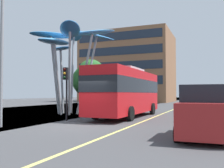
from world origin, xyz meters
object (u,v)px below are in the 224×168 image
at_px(car_parked_near, 205,113).
at_px(street_lamp, 7,22).
at_px(traffic_light_island_mid, 110,87).
at_px(red_bus, 126,90).
at_px(leaf_sculpture, 71,42).
at_px(pedestrian, 101,107).
at_px(traffic_light_kerb_near, 66,82).
at_px(no_entry_sign, 104,97).
at_px(car_parked_mid, 219,105).
at_px(traffic_light_kerb_far, 91,81).

xyz_separation_m(car_parked_near, street_lamp, (-9.79, -0.35, 4.60)).
relative_size(traffic_light_island_mid, street_lamp, 0.37).
height_order(red_bus, leaf_sculpture, leaf_sculpture).
relative_size(car_parked_near, pedestrian, 2.53).
relative_size(traffic_light_kerb_near, no_entry_sign, 1.56).
distance_m(car_parked_near, car_parked_mid, 6.19).
xyz_separation_m(leaf_sculpture, traffic_light_kerb_near, (2.62, -5.04, -3.82)).
bearing_deg(pedestrian, street_lamp, -110.16).
relative_size(red_bus, street_lamp, 1.13).
height_order(car_parked_mid, no_entry_sign, car_parked_mid).
height_order(leaf_sculpture, traffic_light_kerb_far, leaf_sculpture).
relative_size(leaf_sculpture, no_entry_sign, 3.93).
bearing_deg(pedestrian, leaf_sculpture, 149.94).
distance_m(traffic_light_island_mid, pedestrian, 6.79).
bearing_deg(traffic_light_kerb_far, traffic_light_kerb_near, -86.41).
bearing_deg(traffic_light_kerb_near, car_parked_mid, 15.46).
bearing_deg(no_entry_sign, car_parked_mid, -26.85).
distance_m(traffic_light_kerb_far, car_parked_mid, 9.84).
bearing_deg(traffic_light_island_mid, traffic_light_kerb_near, -86.38).
height_order(traffic_light_island_mid, car_parked_near, traffic_light_island_mid).
distance_m(leaf_sculpture, street_lamp, 9.12).
bearing_deg(street_lamp, traffic_light_island_mid, 87.25).
bearing_deg(traffic_light_kerb_far, red_bus, -2.74).
bearing_deg(leaf_sculpture, car_parked_near, -37.61).
height_order(car_parked_near, street_lamp, street_lamp).
bearing_deg(traffic_light_kerb_near, traffic_light_kerb_far, 93.59).
xyz_separation_m(leaf_sculpture, car_parked_near, (11.20, -8.63, -5.35)).
distance_m(car_parked_near, pedestrian, 9.72).
bearing_deg(leaf_sculpture, pedestrian, -30.06).
distance_m(car_parked_near, no_entry_sign, 14.47).
distance_m(traffic_light_kerb_far, traffic_light_island_mid, 4.87).
height_order(traffic_light_island_mid, no_entry_sign, traffic_light_island_mid).
height_order(traffic_light_kerb_near, traffic_light_island_mid, traffic_light_kerb_near).
bearing_deg(red_bus, pedestrian, -138.62).
relative_size(leaf_sculpture, pedestrian, 5.49).
xyz_separation_m(traffic_light_kerb_far, pedestrian, (1.53, -1.48, -1.99)).
bearing_deg(street_lamp, red_bus, 63.71).
bearing_deg(car_parked_mid, street_lamp, -148.18).
distance_m(leaf_sculpture, traffic_light_island_mid, 6.01).
height_order(car_parked_near, pedestrian, car_parked_near).
bearing_deg(leaf_sculpture, traffic_light_kerb_far, -18.08).
xyz_separation_m(car_parked_near, pedestrian, (-7.32, 6.39, -0.19)).
bearing_deg(traffic_light_kerb_far, car_parked_mid, -10.20).
distance_m(traffic_light_kerb_near, street_lamp, 5.13).
height_order(car_parked_near, car_parked_mid, car_parked_mid).
xyz_separation_m(traffic_light_kerb_near, street_lamp, (-1.20, -3.93, 3.07)).
distance_m(traffic_light_island_mid, no_entry_sign, 1.83).
distance_m(street_lamp, pedestrian, 8.62).
bearing_deg(car_parked_mid, leaf_sculpture, 168.20).
xyz_separation_m(traffic_light_island_mid, car_parked_near, (9.16, -12.72, -1.44)).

